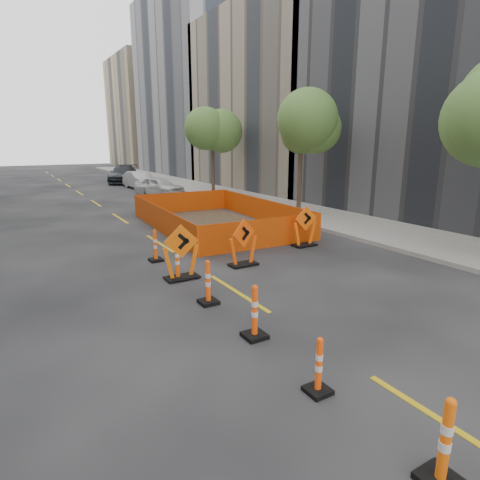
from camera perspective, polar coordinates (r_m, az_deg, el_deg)
ground_plane at (r=7.73m, az=15.37°, el=-16.57°), size 140.00×140.00×0.00m
sidewalk_right at (r=21.94m, az=9.53°, el=3.79°), size 4.00×90.00×0.15m
bld_right_c at (r=35.96m, az=7.64°, el=18.80°), size 12.00×16.00×14.00m
bld_right_d at (r=50.19m, az=-4.65°, el=20.89°), size 12.00×18.00×20.00m
bld_right_e at (r=66.95m, az=-11.85°, el=17.17°), size 12.00×14.00×16.00m
tree_r_b at (r=21.24m, az=8.74°, el=15.56°), size 2.80×2.80×5.95m
tree_r_c at (r=29.69m, az=-3.94°, el=15.17°), size 2.80×2.80×5.95m
channelizer_1 at (r=5.55m, az=27.17°, el=-24.18°), size 0.45×0.45×1.13m
channelizer_2 at (r=6.61m, az=11.16°, el=-17.10°), size 0.37×0.37×0.95m
channelizer_3 at (r=8.08m, az=2.11°, el=-10.15°), size 0.44×0.44×1.12m
channelizer_4 at (r=9.73m, az=-4.57°, el=-5.99°), size 0.44×0.44×1.10m
channelizer_5 at (r=11.52m, az=-8.88°, el=-2.96°), size 0.43×0.43×1.09m
channelizer_6 at (r=13.39m, az=-11.96°, el=-0.76°), size 0.42×0.42×1.07m
chevron_sign_left at (r=11.46m, az=-8.38°, el=-1.69°), size 1.20×0.89×1.61m
chevron_sign_center at (r=12.58m, az=0.46°, el=-0.33°), size 1.13×0.82×1.52m
chevron_sign_right at (r=15.14m, az=9.23°, el=1.95°), size 1.06×0.69×1.53m
safety_fence at (r=18.56m, az=-3.62°, el=3.63°), size 5.64×9.09×1.10m
parked_car_near at (r=29.83m, az=-11.40°, el=7.53°), size 3.15×4.31×1.36m
parked_car_mid at (r=34.48m, az=-14.04°, el=8.26°), size 1.84×4.43×1.42m
parked_car_far at (r=39.84m, az=-16.22°, el=8.98°), size 4.29×6.03×1.62m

